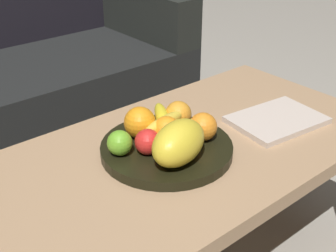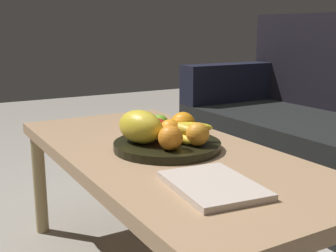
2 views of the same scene
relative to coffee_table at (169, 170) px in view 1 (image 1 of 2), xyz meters
name	(u,v)px [view 1 (image 1 of 2)]	position (x,y,z in m)	size (l,w,h in m)	color
coffee_table	(169,170)	(0.00, 0.00, 0.00)	(1.23, 0.58, 0.46)	tan
fruit_bowl	(168,148)	(0.00, 0.01, 0.06)	(0.33, 0.33, 0.03)	black
melon_large_front	(179,143)	(-0.03, -0.07, 0.12)	(0.16, 0.10, 0.10)	gold
orange_front	(140,123)	(-0.03, 0.08, 0.11)	(0.08, 0.08, 0.08)	orange
orange_left	(203,127)	(0.09, -0.03, 0.11)	(0.07, 0.07, 0.07)	orange
orange_right	(167,130)	(0.01, 0.02, 0.11)	(0.07, 0.07, 0.07)	orange
orange_back	(178,114)	(0.09, 0.06, 0.11)	(0.07, 0.07, 0.07)	orange
apple_front	(120,143)	(-0.11, 0.05, 0.10)	(0.06, 0.06, 0.06)	#69AD2A
apple_right	(148,142)	(-0.06, 0.01, 0.10)	(0.06, 0.06, 0.06)	red
banana_bunch	(164,126)	(0.02, 0.04, 0.10)	(0.15, 0.16, 0.06)	yellow
magazine	(277,120)	(0.34, -0.07, 0.06)	(0.25, 0.18, 0.02)	beige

